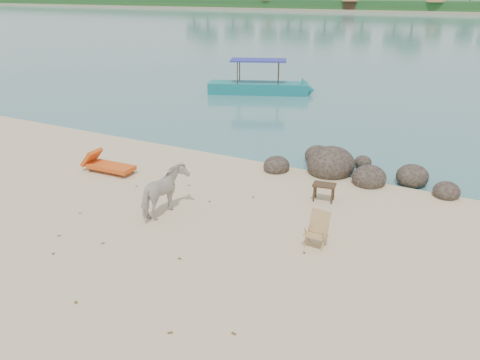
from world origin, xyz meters
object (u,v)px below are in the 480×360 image
object	(u,v)px
boulders	(347,169)
side_table	(324,193)
deck_chair	(316,232)
boat_near	(258,65)
lounge_chair	(111,165)
cow	(165,193)

from	to	relation	value
boulders	side_table	world-z (taller)	boulders
deck_chair	boat_near	distance (m)	18.44
deck_chair	boat_near	bearing A→B (deg)	122.32
boulders	deck_chair	distance (m)	5.07
deck_chair	side_table	bearing A→B (deg)	106.44
boulders	lounge_chair	world-z (taller)	boulders
cow	boat_near	bearing A→B (deg)	-74.46
boulders	lounge_chair	bearing A→B (deg)	-153.26
lounge_chair	cow	bearing A→B (deg)	-28.65
cow	deck_chair	size ratio (longest dim) A/B	1.91
boulders	lounge_chair	distance (m)	7.95
boulders	boat_near	bearing A→B (deg)	128.21
side_table	lounge_chair	bearing A→B (deg)	-179.28
lounge_chair	deck_chair	bearing A→B (deg)	-12.93
side_table	boat_near	world-z (taller)	boat_near
deck_chair	boat_near	world-z (taller)	boat_near
side_table	lounge_chair	xyz separation A→B (m)	(-7.10, -1.16, 0.04)
side_table	boat_near	distance (m)	15.88
cow	boat_near	size ratio (longest dim) A/B	0.24
side_table	deck_chair	world-z (taller)	deck_chair
boulders	side_table	size ratio (longest dim) A/B	9.60
boulders	lounge_chair	size ratio (longest dim) A/B	3.06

